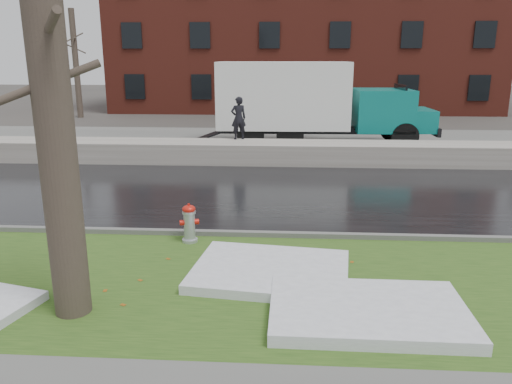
# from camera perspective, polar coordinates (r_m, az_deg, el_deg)

# --- Properties ---
(ground) EXTENTS (120.00, 120.00, 0.00)m
(ground) POSITION_cam_1_polar(r_m,az_deg,el_deg) (9.57, -2.68, -7.29)
(ground) COLOR #47423D
(ground) RESTS_ON ground
(verge) EXTENTS (60.00, 4.50, 0.04)m
(verge) POSITION_cam_1_polar(r_m,az_deg,el_deg) (8.43, -3.61, -10.39)
(verge) COLOR #294918
(verge) RESTS_ON ground
(road) EXTENTS (60.00, 7.00, 0.03)m
(road) POSITION_cam_1_polar(r_m,az_deg,el_deg) (13.82, -0.68, -0.12)
(road) COLOR black
(road) RESTS_ON ground
(parking_lot) EXTENTS (60.00, 9.00, 0.03)m
(parking_lot) POSITION_cam_1_polar(r_m,az_deg,el_deg) (22.12, 0.95, 5.67)
(parking_lot) COLOR slate
(parking_lot) RESTS_ON ground
(curb) EXTENTS (60.00, 0.15, 0.14)m
(curb) POSITION_cam_1_polar(r_m,az_deg,el_deg) (10.48, -2.10, -4.86)
(curb) COLOR slate
(curb) RESTS_ON ground
(snowbank) EXTENTS (60.00, 1.60, 0.75)m
(snowbank) POSITION_cam_1_polar(r_m,az_deg,el_deg) (17.83, 0.31, 4.54)
(snowbank) COLOR #B1AAA2
(snowbank) RESTS_ON ground
(brick_building) EXTENTS (26.00, 12.00, 10.00)m
(brick_building) POSITION_cam_1_polar(r_m,az_deg,el_deg) (38.83, 5.28, 17.06)
(brick_building) COLOR maroon
(brick_building) RESTS_ON ground
(bg_tree_left) EXTENTS (1.40, 1.62, 6.50)m
(bg_tree_left) POSITION_cam_1_polar(r_m,az_deg,el_deg) (33.43, -19.90, 13.71)
(bg_tree_left) COLOR brown
(bg_tree_left) RESTS_ON ground
(bg_tree_center) EXTENTS (1.40, 1.62, 6.50)m
(bg_tree_center) POSITION_cam_1_polar(r_m,az_deg,el_deg) (35.49, -8.05, 14.47)
(bg_tree_center) COLOR brown
(bg_tree_center) RESTS_ON ground
(fire_hydrant) EXTENTS (0.40, 0.37, 0.80)m
(fire_hydrant) POSITION_cam_1_polar(r_m,az_deg,el_deg) (10.11, -7.64, -3.35)
(fire_hydrant) COLOR #B0B4B8
(fire_hydrant) RESTS_ON verge
(tree) EXTENTS (1.19, 1.33, 6.42)m
(tree) POSITION_cam_1_polar(r_m,az_deg,el_deg) (7.16, -22.42, 11.02)
(tree) COLOR brown
(tree) RESTS_ON verge
(box_truck) EXTENTS (10.48, 2.67, 3.49)m
(box_truck) POSITION_cam_1_polar(r_m,az_deg,el_deg) (21.47, 6.08, 10.22)
(box_truck) COLOR black
(box_truck) RESTS_ON ground
(worker) EXTENTS (0.66, 0.55, 1.54)m
(worker) POSITION_cam_1_polar(r_m,az_deg,el_deg) (18.31, -2.01, 8.44)
(worker) COLOR black
(worker) RESTS_ON snowbank
(snow_patch_near) EXTENTS (2.83, 2.31, 0.16)m
(snow_patch_near) POSITION_cam_1_polar(r_m,az_deg,el_deg) (8.63, 1.68, -9.00)
(snow_patch_near) COLOR white
(snow_patch_near) RESTS_ON verge
(snow_patch_side) EXTENTS (2.82, 1.83, 0.18)m
(snow_patch_side) POSITION_cam_1_polar(r_m,az_deg,el_deg) (7.52, 12.67, -13.16)
(snow_patch_side) COLOR white
(snow_patch_side) RESTS_ON verge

